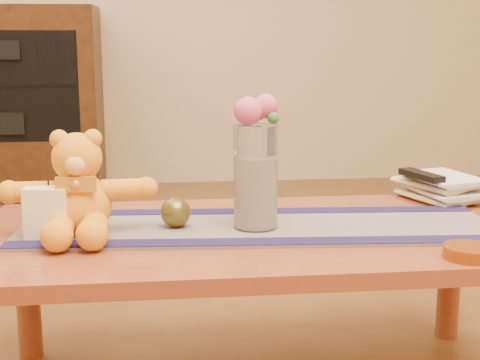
{
  "coord_description": "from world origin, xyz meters",
  "views": [
    {
      "loc": [
        -0.24,
        -1.68,
        0.93
      ],
      "look_at": [
        -0.05,
        0.0,
        0.58
      ],
      "focal_mm": 52.01,
      "sensor_mm": 36.0,
      "label": 1
    }
  ],
  "objects": [
    {
      "name": "coffee_table_top",
      "position": [
        0.0,
        0.0,
        0.43
      ],
      "size": [
        1.4,
        0.7,
        0.04
      ],
      "primitive_type": "cube",
      "color": "maroon",
      "rests_on": "floor"
    },
    {
      "name": "table_leg_bl",
      "position": [
        -0.64,
        0.29,
        0.21
      ],
      "size": [
        0.07,
        0.07,
        0.41
      ],
      "primitive_type": "cylinder",
      "color": "maroon",
      "rests_on": "floor"
    },
    {
      "name": "table_leg_br",
      "position": [
        0.64,
        0.29,
        0.21
      ],
      "size": [
        0.07,
        0.07,
        0.41
      ],
      "primitive_type": "cylinder",
      "color": "maroon",
      "rests_on": "floor"
    },
    {
      "name": "persian_runner",
      "position": [
        -0.0,
        0.01,
        0.45
      ],
      "size": [
        1.22,
        0.43,
        0.01
      ],
      "primitive_type": "cube",
      "rotation": [
        0.0,
        0.0,
        -0.07
      ],
      "color": "#181A45",
      "rests_on": "coffee_table_top"
    },
    {
      "name": "runner_border_near",
      "position": [
        -0.01,
        -0.13,
        0.46
      ],
      "size": [
        1.2,
        0.14,
        0.0
      ],
      "primitive_type": "cube",
      "rotation": [
        0.0,
        0.0,
        -0.07
      ],
      "color": "#1A143E",
      "rests_on": "persian_runner"
    },
    {
      "name": "runner_border_far",
      "position": [
        0.01,
        0.16,
        0.46
      ],
      "size": [
        1.2,
        0.14,
        0.0
      ],
      "primitive_type": "cube",
      "rotation": [
        0.0,
        0.0,
        -0.07
      ],
      "color": "#1A143E",
      "rests_on": "persian_runner"
    },
    {
      "name": "teddy_bear",
      "position": [
        -0.44,
        0.0,
        0.58
      ],
      "size": [
        0.36,
        0.3,
        0.24
      ],
      "primitive_type": null,
      "rotation": [
        0.0,
        0.0,
        0.02
      ],
      "color": "orange",
      "rests_on": "persian_runner"
    },
    {
      "name": "pillar_candle",
      "position": [
        -0.51,
        -0.02,
        0.52
      ],
      "size": [
        0.11,
        0.11,
        0.12
      ],
      "primitive_type": "cube",
      "rotation": [
        0.0,
        0.0,
        -0.09
      ],
      "color": "#FFF3BB",
      "rests_on": "persian_runner"
    },
    {
      "name": "candle_wick",
      "position": [
        -0.51,
        -0.02,
        0.59
      ],
      "size": [
        0.0,
        0.0,
        0.01
      ],
      "primitive_type": "cylinder",
      "rotation": [
        0.0,
        0.0,
        -0.09
      ],
      "color": "black",
      "rests_on": "pillar_candle"
    },
    {
      "name": "glass_vase",
      "position": [
        -0.01,
        -0.0,
        0.59
      ],
      "size": [
        0.11,
        0.11,
        0.26
      ],
      "primitive_type": "cylinder",
      "color": "silver",
      "rests_on": "persian_runner"
    },
    {
      "name": "potpourri_fill",
      "position": [
        -0.01,
        -0.0,
        0.55
      ],
      "size": [
        0.09,
        0.09,
        0.18
      ],
      "primitive_type": "cylinder",
      "color": "beige",
      "rests_on": "glass_vase"
    },
    {
      "name": "rose_left",
      "position": [
        -0.03,
        -0.01,
        0.75
      ],
      "size": [
        0.07,
        0.07,
        0.07
      ],
      "primitive_type": "sphere",
      "color": "#D04977",
      "rests_on": "glass_vase"
    },
    {
      "name": "rose_right",
      "position": [
        0.01,
        0.0,
        0.76
      ],
      "size": [
        0.06,
        0.06,
        0.06
      ],
      "primitive_type": "sphere",
      "color": "#D04977",
      "rests_on": "glass_vase"
    },
    {
      "name": "blue_flower_back",
      "position": [
        -0.0,
        0.03,
        0.75
      ],
      "size": [
        0.04,
        0.04,
        0.04
      ],
      "primitive_type": "sphere",
      "color": "#5152B1",
      "rests_on": "glass_vase"
    },
    {
      "name": "blue_flower_side",
      "position": [
        -0.04,
        0.02,
        0.74
      ],
      "size": [
        0.04,
        0.04,
        0.04
      ],
      "primitive_type": "sphere",
      "color": "#5152B1",
      "rests_on": "glass_vase"
    },
    {
      "name": "leaf_sprig",
      "position": [
        0.03,
        -0.02,
        0.74
      ],
      "size": [
        0.03,
        0.03,
        0.03
      ],
      "primitive_type": "sphere",
      "color": "#33662D",
      "rests_on": "glass_vase"
    },
    {
      "name": "bronze_ball",
      "position": [
        -0.21,
        0.02,
        0.5
      ],
      "size": [
        0.08,
        0.08,
        0.08
      ],
      "primitive_type": "sphere",
      "rotation": [
        0.0,
        0.0,
        0.11
      ],
      "color": "brown",
      "rests_on": "persian_runner"
    },
    {
      "name": "book_bottom",
      "position": [
        0.5,
        0.23,
        0.46
      ],
      "size": [
        0.23,
        0.27,
        0.02
      ],
      "primitive_type": "imported",
      "rotation": [
        0.0,
        0.0,
        0.36
      ],
      "color": "beige",
      "rests_on": "coffee_table_top"
    },
    {
      "name": "book_lower",
      "position": [
        0.51,
        0.23,
        0.48
      ],
      "size": [
        0.21,
        0.25,
        0.02
      ],
      "primitive_type": "imported",
      "rotation": [
        0.0,
        0.0,
        0.22
      ],
      "color": "beige",
      "rests_on": "book_bottom"
    },
    {
      "name": "book_upper",
      "position": [
        0.5,
        0.24,
        0.5
      ],
      "size": [
        0.24,
        0.27,
        0.02
      ],
      "primitive_type": "imported",
      "rotation": [
        0.0,
        0.0,
        0.41
      ],
      "color": "beige",
      "rests_on": "book_lower"
    },
    {
      "name": "book_top",
      "position": [
        0.51,
        0.23,
        0.52
      ],
      "size": [
        0.21,
        0.26,
        0.02
      ],
      "primitive_type": "imported",
      "rotation": [
        0.0,
        0.0,
        0.25
      ],
      "color": "beige",
      "rests_on": "book_upper"
    },
    {
      "name": "tv_remote",
      "position": [
        0.51,
        0.23,
        0.54
      ],
      "size": [
        0.09,
        0.17,
        0.02
      ],
      "primitive_type": "cube",
      "rotation": [
        0.0,
        0.0,
        0.3
      ],
      "color": "black",
      "rests_on": "book_top"
    },
    {
      "name": "amber_dish",
      "position": [
        0.43,
        -0.28,
        0.46
      ],
      "size": [
        0.11,
        0.11,
        0.03
      ],
      "primitive_type": "cylinder",
      "rotation": [
        0.0,
        0.0,
        0.02
      ],
      "color": "#BF5914",
      "rests_on": "coffee_table_top"
    }
  ]
}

